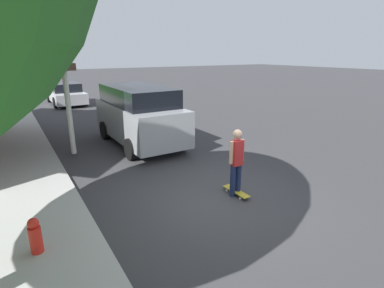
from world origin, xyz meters
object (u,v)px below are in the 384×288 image
(car_down_street, at_px, (66,94))
(fire_hydrant, at_px, (35,236))
(suv_parked, at_px, (139,115))
(skateboard, at_px, (236,191))
(skateboarder, at_px, (236,160))

(car_down_street, xyz_separation_m, fire_hydrant, (-3.34, -16.20, -0.27))
(suv_parked, xyz_separation_m, fire_hydrant, (-3.96, -5.15, -0.71))
(car_down_street, relative_size, skateboard, 5.64)
(car_down_street, xyz_separation_m, skateboard, (0.95, -16.18, -0.59))
(skateboarder, distance_m, fire_hydrant, 4.28)
(car_down_street, bearing_deg, skateboard, -86.64)
(skateboarder, bearing_deg, car_down_street, 93.22)
(car_down_street, distance_m, fire_hydrant, 16.55)
(skateboard, bearing_deg, skateboarder, -177.41)
(suv_parked, xyz_separation_m, skateboard, (0.33, -5.12, -1.03))
(suv_parked, distance_m, car_down_street, 11.08)
(skateboard, height_order, fire_hydrant, fire_hydrant)
(fire_hydrant, bearing_deg, suv_parked, 52.39)
(skateboarder, relative_size, fire_hydrant, 2.58)
(skateboard, bearing_deg, fire_hydrant, -179.64)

